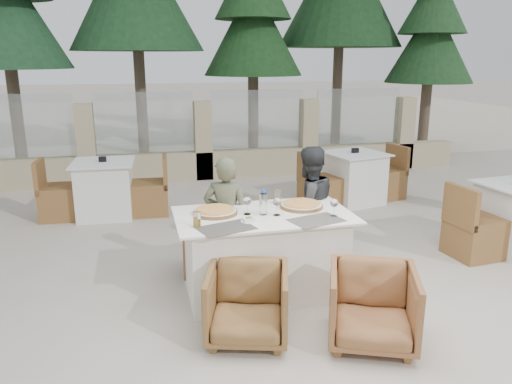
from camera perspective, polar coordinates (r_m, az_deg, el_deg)
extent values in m
plane|color=#BEB2A2|center=(4.74, 2.27, -11.74)|extent=(80.00, 80.00, 0.00)
cube|color=beige|center=(18.23, -10.00, 8.19)|extent=(30.00, 16.00, 0.01)
cone|color=#1D4526|center=(11.32, -26.72, 16.69)|extent=(2.42, 2.42, 5.50)
cone|color=#1B4121|center=(11.62, -13.61, 20.22)|extent=(2.86, 2.86, 6.50)
cone|color=#1B401C|center=(11.58, -0.34, 16.91)|extent=(2.20, 2.20, 5.00)
cone|color=#193C1C|center=(12.93, 9.64, 20.53)|extent=(2.99, 2.99, 6.80)
cone|color=#1E4420|center=(12.50, 19.27, 14.83)|extent=(1.98, 1.98, 4.50)
cube|color=#4F4B43|center=(4.16, -3.44, -4.14)|extent=(0.52, 0.42, 0.00)
cube|color=#605B52|center=(4.38, 6.91, -3.23)|extent=(0.51, 0.41, 0.00)
cylinder|color=orange|center=(4.54, -4.67, -2.17)|extent=(0.53, 0.53, 0.05)
cylinder|color=#D55C1D|center=(4.73, 5.22, -1.46)|extent=(0.42, 0.42, 0.05)
cylinder|color=#C0E4FC|center=(4.48, 0.84, -1.17)|extent=(0.09, 0.09, 0.23)
cylinder|color=gold|center=(4.20, -6.76, -3.13)|extent=(0.08, 0.08, 0.13)
cylinder|color=orange|center=(4.83, 2.49, -0.58)|extent=(0.09, 0.09, 0.13)
imported|color=brown|center=(5.09, -4.80, -6.41)|extent=(0.68, 0.69, 0.56)
imported|color=olive|center=(5.52, 3.89, -4.57)|extent=(0.68, 0.70, 0.57)
imported|color=brown|center=(3.97, -0.98, -12.67)|extent=(0.78, 0.79, 0.58)
imported|color=brown|center=(4.01, 13.16, -12.63)|extent=(0.86, 0.87, 0.61)
imported|color=#575A42|center=(4.88, -3.39, -3.08)|extent=(0.53, 0.44, 1.24)
imported|color=#313336|center=(5.18, 5.99, -1.80)|extent=(0.73, 0.64, 1.28)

